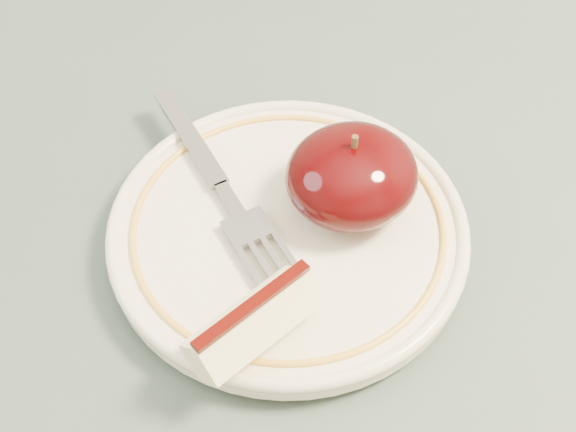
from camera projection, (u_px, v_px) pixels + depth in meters
name	position (u px, v px, depth m)	size (l,w,h in m)	color
plate	(288.00, 231.00, 0.49)	(0.22, 0.22, 0.02)	beige
apple_half	(352.00, 176.00, 0.48)	(0.08, 0.08, 0.06)	black
apple_wedge	(253.00, 322.00, 0.42)	(0.08, 0.05, 0.04)	#F6EBB5
fork	(222.00, 187.00, 0.50)	(0.03, 0.18, 0.00)	#96999E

